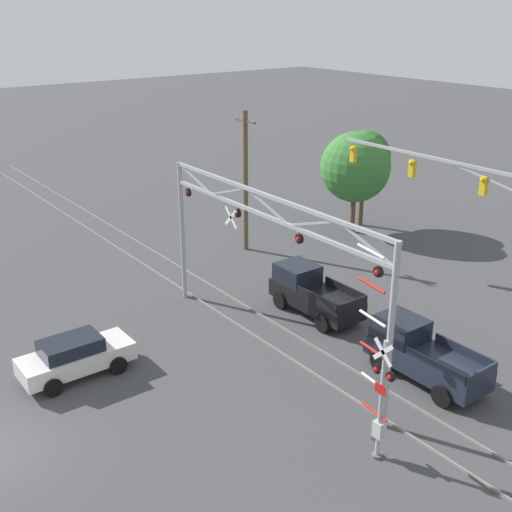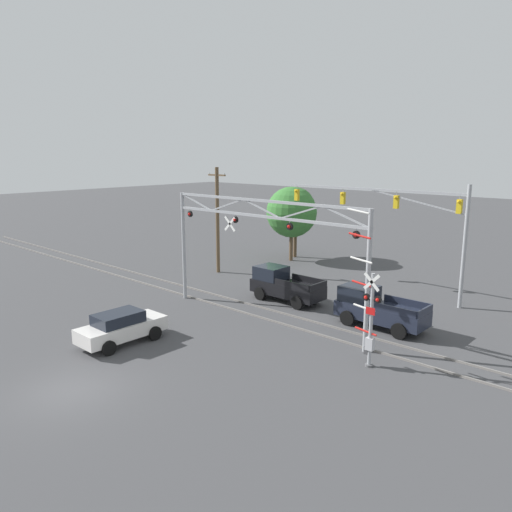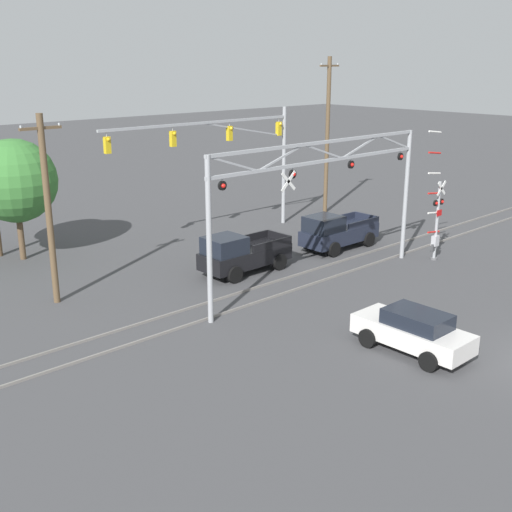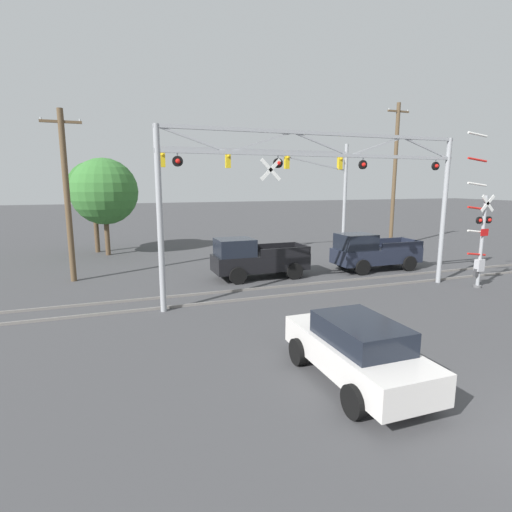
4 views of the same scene
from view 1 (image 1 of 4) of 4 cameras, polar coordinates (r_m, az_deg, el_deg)
rail_track_near at (r=27.48m, az=1.36°, el=-8.04°), size 80.00×0.08×0.10m
rail_track_far at (r=28.28m, az=3.67°, el=-7.17°), size 80.00×0.08×0.10m
crossing_gantry at (r=25.31m, az=0.93°, el=1.26°), size 13.40×0.27×6.81m
crossing_signal_mast at (r=20.70m, az=10.89°, el=-11.97°), size 1.84×0.35×6.93m
traffic_signal_span at (r=29.86m, az=20.78°, el=3.98°), size 13.20×0.39×7.46m
pickup_truck_lead at (r=30.17m, az=4.98°, el=-3.24°), size 4.82×2.08×2.08m
pickup_truck_following at (r=25.84m, az=14.41°, el=-8.38°), size 4.89×2.08×2.08m
sedan_waiting at (r=26.18m, az=-15.77°, el=-8.56°), size 1.99×4.37×1.60m
utility_pole_left at (r=36.91m, az=-0.93°, el=6.78°), size 1.80×0.28×8.17m
background_tree_beyond_span at (r=41.78m, az=9.59°, el=8.68°), size 3.36×3.36×6.26m
background_tree_far_left_verge at (r=40.36m, az=8.82°, el=7.81°), size 4.35×4.35×6.42m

